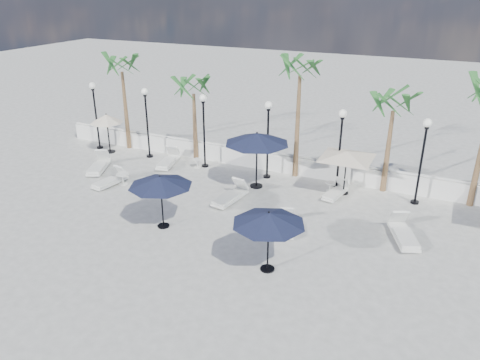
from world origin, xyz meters
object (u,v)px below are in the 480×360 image
at_px(parasol_navy_mid, 257,139).
at_px(parasol_cream_small, 107,119).
at_px(lounger_0, 168,161).
at_px(lounger_2, 110,180).
at_px(lounger_4, 336,192).
at_px(parasol_navy_left, 160,182).
at_px(lounger_5, 287,225).
at_px(lounger_3, 230,196).
at_px(lounger_1, 99,166).
at_px(parasol_cream_sq_a, 347,152).
at_px(lounger_6, 404,234).
at_px(parasol_navy_right, 269,219).

distance_m(parasol_navy_mid, parasol_cream_small, 9.53).
height_order(lounger_0, lounger_2, lounger_0).
distance_m(lounger_4, parasol_cream_small, 13.28).
bearing_deg(lounger_0, parasol_navy_left, -71.66).
bearing_deg(lounger_0, parasol_navy_mid, -19.22).
height_order(lounger_2, parasol_cream_small, parasol_cream_small).
xyz_separation_m(lounger_0, lounger_5, (8.04, -4.00, -0.04)).
bearing_deg(parasol_cream_small, lounger_0, -5.18).
distance_m(lounger_3, lounger_5, 3.45).
relative_size(lounger_2, lounger_5, 1.07).
bearing_deg(lounger_1, lounger_3, -26.94).
height_order(lounger_1, parasol_cream_sq_a, parasol_cream_sq_a).
bearing_deg(parasol_cream_sq_a, lounger_4, -117.29).
bearing_deg(lounger_1, parasol_navy_mid, -13.06).
bearing_deg(lounger_6, parasol_cream_small, 146.65).
bearing_deg(lounger_3, parasol_cream_sq_a, 41.84).
height_order(lounger_4, parasol_navy_right, parasol_navy_right).
xyz_separation_m(lounger_5, parasol_navy_left, (-4.56, -1.74, 1.73)).
distance_m(lounger_3, parasol_navy_left, 3.87).
xyz_separation_m(lounger_2, parasol_cream_small, (-3.07, 3.73, 1.70)).
bearing_deg(lounger_2, lounger_4, 25.78).
bearing_deg(lounger_2, parasol_navy_mid, 31.30).
relative_size(lounger_2, parasol_navy_left, 0.78).
relative_size(parasol_navy_left, parasol_cream_sq_a, 0.56).
bearing_deg(lounger_4, parasol_cream_sq_a, 72.89).
height_order(lounger_2, parasol_cream_sq_a, parasol_cream_sq_a).
bearing_deg(parasol_navy_left, parasol_navy_right, -12.41).
height_order(lounger_1, parasol_navy_left, parasol_navy_left).
bearing_deg(lounger_2, lounger_6, 10.06).
bearing_deg(parasol_navy_right, lounger_4, 84.55).
bearing_deg(lounger_5, lounger_0, 134.98).
bearing_deg(lounger_5, lounger_4, 57.64).
bearing_deg(parasol_cream_small, parasol_navy_right, -29.90).
bearing_deg(parasol_navy_mid, parasol_cream_sq_a, 13.85).
height_order(lounger_5, parasol_navy_mid, parasol_navy_mid).
bearing_deg(parasol_cream_small, lounger_5, -19.76).
height_order(lounger_5, lounger_6, lounger_6).
xyz_separation_m(lounger_2, lounger_6, (13.38, 0.49, 0.03)).
height_order(lounger_2, parasol_navy_right, parasol_navy_right).
bearing_deg(lounger_0, lounger_6, -25.96).
height_order(parasol_navy_left, parasol_cream_sq_a, parasol_navy_left).
height_order(parasol_cream_sq_a, parasol_cream_small, parasol_cream_small).
xyz_separation_m(lounger_0, parasol_navy_left, (3.47, -5.75, 1.69)).
bearing_deg(parasol_navy_left, lounger_0, 121.16).
relative_size(parasol_navy_right, parasol_cream_small, 1.09).
distance_m(lounger_0, lounger_3, 5.53).
relative_size(lounger_1, parasol_cream_sq_a, 0.50).
bearing_deg(parasol_navy_right, parasol_navy_mid, 116.10).
bearing_deg(lounger_1, lounger_6, -26.53).
relative_size(lounger_2, lounger_4, 1.07).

